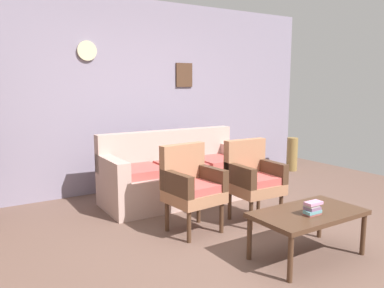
# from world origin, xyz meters

# --- Properties ---
(ground_plane) EXTENTS (7.68, 7.68, 0.00)m
(ground_plane) POSITION_xyz_m (0.00, 0.00, 0.00)
(ground_plane) COLOR brown
(wall_back_with_decor) EXTENTS (6.40, 0.09, 2.70)m
(wall_back_with_decor) POSITION_xyz_m (0.00, 2.63, 1.35)
(wall_back_with_decor) COLOR gray
(wall_back_with_decor) RESTS_ON ground
(floral_couch) EXTENTS (1.99, 0.85, 0.90)m
(floral_couch) POSITION_xyz_m (0.26, 1.72, 0.33)
(floral_couch) COLOR tan
(floral_couch) RESTS_ON ground
(armchair_by_doorway) EXTENTS (0.56, 0.53, 0.90)m
(armchair_by_doorway) POSITION_xyz_m (-0.16, 0.71, 0.50)
(armchair_by_doorway) COLOR #9E6B4C
(armchair_by_doorway) RESTS_ON ground
(armchair_near_couch_end) EXTENTS (0.54, 0.51, 0.90)m
(armchair_near_couch_end) POSITION_xyz_m (0.59, 0.61, 0.50)
(armchair_near_couch_end) COLOR #9E6B4C
(armchair_near_couch_end) RESTS_ON ground
(coffee_table) EXTENTS (1.00, 0.56, 0.42)m
(coffee_table) POSITION_xyz_m (0.36, -0.38, 0.38)
(coffee_table) COLOR #472D1E
(coffee_table) RESTS_ON ground
(book_stack_on_table) EXTENTS (0.16, 0.10, 0.12)m
(book_stack_on_table) POSITION_xyz_m (0.33, -0.45, 0.48)
(book_stack_on_table) COLOR #985151
(book_stack_on_table) RESTS_ON coffee_table
(floor_vase_by_wall) EXTENTS (0.19, 0.19, 0.58)m
(floor_vase_by_wall) POSITION_xyz_m (2.85, 2.15, 0.29)
(floor_vase_by_wall) COLOR olive
(floor_vase_by_wall) RESTS_ON ground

